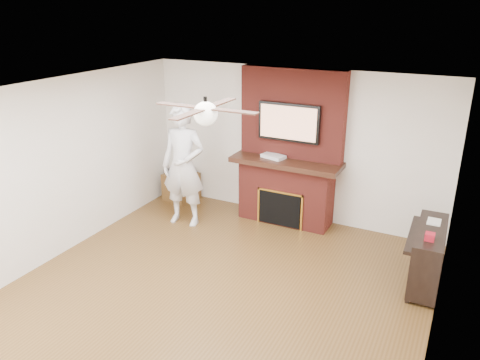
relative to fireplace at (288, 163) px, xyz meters
The scene contains 13 objects.
room_shell 2.56m from the fireplace, 90.00° to the right, with size 5.36×5.86×2.86m.
fireplace is the anchor object (origin of this frame).
tv 0.69m from the fireplace, 90.00° to the right, with size 1.00×0.08×0.60m.
ceiling_fan 2.88m from the fireplace, 90.00° to the right, with size 1.21×1.21×0.31m.
person 1.69m from the fireplace, 149.05° to the right, with size 0.73×0.48×1.98m, color silver.
side_table 2.18m from the fireplace, behind, with size 0.61×0.61×0.60m.
piano 2.58m from the fireplace, 23.30° to the right, with size 0.46×1.19×0.87m.
cable_box 0.27m from the fireplace, 156.36° to the right, with size 0.37×0.21×0.05m, color silver.
candle_orange 0.96m from the fireplace, 110.26° to the right, with size 0.07×0.07×0.11m, color gold.
candle_green 0.97m from the fireplace, 89.69° to the right, with size 0.07×0.07×0.10m, color #4A752E.
candle_cream 0.97m from the fireplace, 88.82° to the right, with size 0.09×0.09×0.10m, color beige.
candle_blue 0.99m from the fireplace, 35.19° to the right, with size 0.05×0.05×0.09m, color #2F478E.
candle_blue_extra 0.98m from the fireplace, 130.16° to the right, with size 0.05×0.05×0.09m, color #2F478E.
Camera 1 is at (2.53, -4.21, 3.42)m, focal length 35.00 mm.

